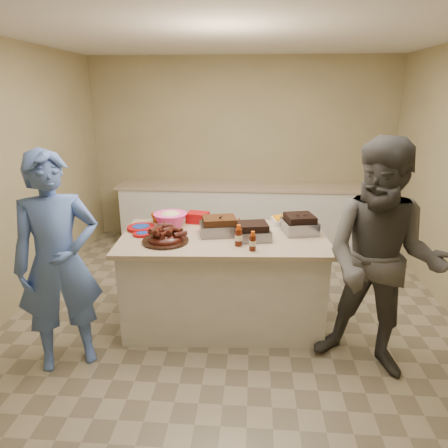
# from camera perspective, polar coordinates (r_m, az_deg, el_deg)

# --- Properties ---
(room) EXTENTS (4.50, 5.00, 2.70)m
(room) POSITION_cam_1_polar(r_m,az_deg,el_deg) (4.18, 1.11, -13.24)
(room) COLOR tan
(room) RESTS_ON ground
(back_counter) EXTENTS (3.60, 0.64, 0.90)m
(back_counter) POSITION_cam_1_polar(r_m,az_deg,el_deg) (6.02, 2.31, 1.46)
(back_counter) COLOR silver
(back_counter) RESTS_ON ground
(island) EXTENTS (1.97, 1.12, 0.91)m
(island) POSITION_cam_1_polar(r_m,az_deg,el_deg) (4.13, -0.05, -13.62)
(island) COLOR silver
(island) RESTS_ON ground
(rib_platter) EXTENTS (0.45, 0.45, 0.17)m
(rib_platter) POSITION_cam_1_polar(r_m,az_deg,el_deg) (3.62, -8.34, -2.55)
(rib_platter) COLOR #3E110A
(rib_platter) RESTS_ON island
(pulled_pork_tray) EXTENTS (0.41, 0.34, 0.11)m
(pulled_pork_tray) POSITION_cam_1_polar(r_m,az_deg,el_deg) (3.78, -0.67, -1.46)
(pulled_pork_tray) COLOR #47230F
(pulled_pork_tray) RESTS_ON island
(brisket_tray) EXTENTS (0.36, 0.32, 0.09)m
(brisket_tray) POSITION_cam_1_polar(r_m,az_deg,el_deg) (3.67, 4.03, -2.13)
(brisket_tray) COLOR black
(brisket_tray) RESTS_ON island
(roasting_pan) EXTENTS (0.36, 0.36, 0.12)m
(roasting_pan) POSITION_cam_1_polar(r_m,az_deg,el_deg) (3.89, 10.66, -1.20)
(roasting_pan) COLOR gray
(roasting_pan) RESTS_ON island
(coleslaw_bowl) EXTENTS (0.35, 0.35, 0.23)m
(coleslaw_bowl) POSITION_cam_1_polar(r_m,az_deg,el_deg) (4.04, -7.61, -0.32)
(coleslaw_bowl) COLOR #FA3C95
(coleslaw_bowl) RESTS_ON island
(sausage_plate) EXTENTS (0.29, 0.29, 0.05)m
(sausage_plate) POSITION_cam_1_polar(r_m,az_deg,el_deg) (4.06, 0.96, -0.08)
(sausage_plate) COLOR silver
(sausage_plate) RESTS_ON island
(mac_cheese_dish) EXTENTS (0.30, 0.24, 0.07)m
(mac_cheese_dish) POSITION_cam_1_polar(r_m,az_deg,el_deg) (4.14, 8.83, 0.09)
(mac_cheese_dish) COLOR orange
(mac_cheese_dish) RESTS_ON island
(bbq_bottle_a) EXTENTS (0.07, 0.07, 0.19)m
(bbq_bottle_a) POSITION_cam_1_polar(r_m,az_deg,el_deg) (3.50, 2.08, -3.08)
(bbq_bottle_a) COLOR #441406
(bbq_bottle_a) RESTS_ON island
(bbq_bottle_b) EXTENTS (0.06, 0.06, 0.17)m
(bbq_bottle_b) POSITION_cam_1_polar(r_m,az_deg,el_deg) (3.40, 4.09, -3.78)
(bbq_bottle_b) COLOR #441406
(bbq_bottle_b) RESTS_ON island
(mustard_bottle) EXTENTS (0.05, 0.05, 0.12)m
(mustard_bottle) POSITION_cam_1_polar(r_m,az_deg,el_deg) (3.87, -2.82, -1.03)
(mustard_bottle) COLOR yellow
(mustard_bottle) RESTS_ON island
(sauce_bowl) EXTENTS (0.14, 0.05, 0.14)m
(sauce_bowl) POSITION_cam_1_polar(r_m,az_deg,el_deg) (4.02, -0.46, -0.27)
(sauce_bowl) COLOR silver
(sauce_bowl) RESTS_ON island
(plate_stack_large) EXTENTS (0.28, 0.28, 0.03)m
(plate_stack_large) POSITION_cam_1_polar(r_m,az_deg,el_deg) (4.00, -11.76, -0.76)
(plate_stack_large) COLOR maroon
(plate_stack_large) RESTS_ON island
(plate_stack_small) EXTENTS (0.18, 0.18, 0.02)m
(plate_stack_small) POSITION_cam_1_polar(r_m,az_deg,el_deg) (3.83, -11.61, -1.59)
(plate_stack_small) COLOR maroon
(plate_stack_small) RESTS_ON island
(plastic_cup) EXTENTS (0.11, 0.10, 0.10)m
(plastic_cup) POSITION_cam_1_polar(r_m,az_deg,el_deg) (4.19, -9.66, 0.26)
(plastic_cup) COLOR #AF3F0A
(plastic_cup) RESTS_ON island
(basket_stack) EXTENTS (0.24, 0.20, 0.11)m
(basket_stack) POSITION_cam_1_polar(r_m,az_deg,el_deg) (4.13, -3.75, 0.23)
(basket_stack) COLOR maroon
(basket_stack) RESTS_ON island
(guest_blue) EXTENTS (1.41, 1.90, 0.43)m
(guest_blue) POSITION_cam_1_polar(r_m,az_deg,el_deg) (3.86, -20.91, -17.60)
(guest_blue) COLOR #4C6BB7
(guest_blue) RESTS_ON ground
(guest_gray) EXTENTS (1.64, 2.11, 0.72)m
(guest_gray) POSITION_cam_1_polar(r_m,az_deg,el_deg) (3.75, 19.80, -18.53)
(guest_gray) COLOR #514E49
(guest_gray) RESTS_ON ground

